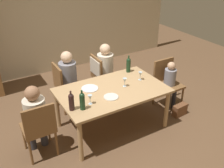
# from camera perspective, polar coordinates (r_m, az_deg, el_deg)

# --- Properties ---
(ground_plane) EXTENTS (10.00, 10.00, 0.00)m
(ground_plane) POSITION_cam_1_polar(r_m,az_deg,el_deg) (4.53, 0.00, -9.30)
(ground_plane) COLOR brown
(rear_room_partition) EXTENTS (6.40, 0.12, 2.70)m
(rear_room_partition) POSITION_cam_1_polar(r_m,az_deg,el_deg) (6.26, -13.25, 14.63)
(rear_room_partition) COLOR beige
(rear_room_partition) RESTS_ON ground_plane
(dining_table) EXTENTS (1.72, 1.07, 0.73)m
(dining_table) POSITION_cam_1_polar(r_m,az_deg,el_deg) (4.16, 0.00, -2.14)
(dining_table) COLOR tan
(dining_table) RESTS_ON ground_plane
(chair_far_left) EXTENTS (0.44, 0.44, 0.92)m
(chair_far_left) POSITION_cam_1_polar(r_m,az_deg,el_deg) (4.78, -10.55, -0.00)
(chair_far_left) COLOR brown
(chair_far_left) RESTS_ON ground_plane
(chair_left_end) EXTENTS (0.44, 0.44, 0.92)m
(chair_left_end) POSITION_cam_1_polar(r_m,az_deg,el_deg) (3.78, -15.94, -9.11)
(chair_left_end) COLOR brown
(chair_left_end) RESTS_ON ground_plane
(chair_far_right) EXTENTS (0.46, 0.44, 0.92)m
(chair_far_right) POSITION_cam_1_polar(r_m,az_deg,el_deg) (5.01, -2.72, 2.66)
(chair_far_right) COLOR brown
(chair_far_right) RESTS_ON ground_plane
(chair_right_end) EXTENTS (0.44, 0.44, 0.92)m
(chair_right_end) POSITION_cam_1_polar(r_m,az_deg,el_deg) (4.94, 11.99, 0.86)
(chair_right_end) COLOR brown
(chair_right_end) RESTS_ON ground_plane
(person_woman_host) EXTENTS (0.36, 0.31, 1.15)m
(person_woman_host) POSITION_cam_1_polar(r_m,az_deg,el_deg) (4.75, -9.42, 1.71)
(person_woman_host) COLOR #33333D
(person_woman_host) RESTS_ON ground_plane
(person_man_bearded) EXTENTS (0.31, 0.35, 1.14)m
(person_man_bearded) POSITION_cam_1_polar(r_m,az_deg,el_deg) (3.81, -16.67, -6.72)
(person_man_bearded) COLOR #33333D
(person_man_bearded) RESTS_ON ground_plane
(person_man_guest) EXTENTS (0.36, 0.31, 1.15)m
(person_man_guest) POSITION_cam_1_polar(r_m,az_deg,el_deg) (5.04, -1.23, 3.73)
(person_man_guest) COLOR #33333D
(person_man_guest) RESTS_ON ground_plane
(person_child_small) EXTENTS (0.22, 0.25, 0.94)m
(person_child_small) POSITION_cam_1_polar(r_m,az_deg,el_deg) (4.86, 12.88, 0.61)
(person_child_small) COLOR #33333D
(person_child_small) RESTS_ON ground_plane
(wine_bottle_tall_green) EXTENTS (0.08, 0.08, 0.30)m
(wine_bottle_tall_green) POSITION_cam_1_polar(r_m,az_deg,el_deg) (3.60, -9.03, -3.84)
(wine_bottle_tall_green) COLOR black
(wine_bottle_tall_green) RESTS_ON dining_table
(wine_bottle_dark_red) EXTENTS (0.08, 0.08, 0.32)m
(wine_bottle_dark_red) POSITION_cam_1_polar(r_m,az_deg,el_deg) (4.65, 3.69, 4.34)
(wine_bottle_dark_red) COLOR #19381E
(wine_bottle_dark_red) RESTS_ON dining_table
(wine_bottle_short_olive) EXTENTS (0.08, 0.08, 0.30)m
(wine_bottle_short_olive) POSITION_cam_1_polar(r_m,az_deg,el_deg) (3.59, -6.64, -3.71)
(wine_bottle_short_olive) COLOR #19381E
(wine_bottle_short_olive) RESTS_ON dining_table
(wine_glass_near_left) EXTENTS (0.07, 0.07, 0.15)m
(wine_glass_near_left) POSITION_cam_1_polar(r_m,az_deg,el_deg) (3.71, -4.91, -3.05)
(wine_glass_near_left) COLOR silver
(wine_glass_near_left) RESTS_ON dining_table
(wine_glass_centre) EXTENTS (0.07, 0.07, 0.15)m
(wine_glass_centre) POSITION_cam_1_polar(r_m,az_deg,el_deg) (4.39, 6.30, 2.17)
(wine_glass_centre) COLOR silver
(wine_glass_centre) RESTS_ON dining_table
(wine_glass_near_right) EXTENTS (0.07, 0.07, 0.15)m
(wine_glass_near_right) POSITION_cam_1_polar(r_m,az_deg,el_deg) (4.17, 2.86, 0.77)
(wine_glass_near_right) COLOR silver
(wine_glass_near_right) RESTS_ON dining_table
(dinner_plate_host) EXTENTS (0.27, 0.27, 0.01)m
(dinner_plate_host) POSITION_cam_1_polar(r_m,az_deg,el_deg) (4.15, -4.97, -0.98)
(dinner_plate_host) COLOR white
(dinner_plate_host) RESTS_ON dining_table
(dinner_plate_guest_left) EXTENTS (0.23, 0.23, 0.01)m
(dinner_plate_guest_left) POSITION_cam_1_polar(r_m,az_deg,el_deg) (3.91, -0.22, -2.89)
(dinner_plate_guest_left) COLOR silver
(dinner_plate_guest_left) RESTS_ON dining_table
(handbag) EXTENTS (0.29, 0.14, 0.22)m
(handbag) POSITION_cam_1_polar(r_m,az_deg,el_deg) (4.89, 14.86, -5.61)
(handbag) COLOR brown
(handbag) RESTS_ON ground_plane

